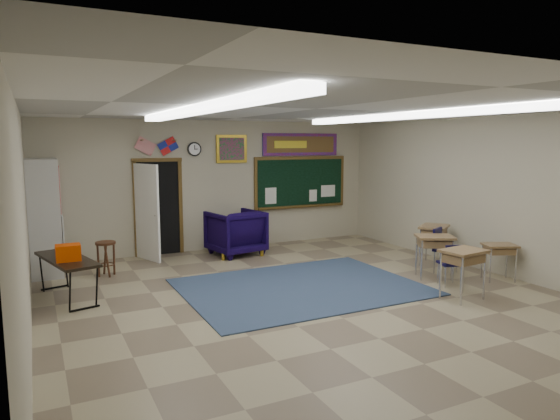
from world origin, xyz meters
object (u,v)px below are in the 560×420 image
wingback_armchair (236,232)px  folding_table (68,276)px  wooden_stool (106,258)px  student_desk_front_left (434,254)px  student_desk_front_right (433,243)px

wingback_armchair → folding_table: bearing=17.1°
folding_table → wooden_stool: 1.40m
folding_table → wooden_stool: bearing=43.8°
folding_table → student_desk_front_left: bearing=-29.2°
student_desk_front_right → folding_table: 6.96m
student_desk_front_left → folding_table: size_ratio=0.48×
wingback_armchair → student_desk_front_right: 4.26m
student_desk_front_left → wooden_stool: bearing=-179.7°
wingback_armchair → wooden_stool: bearing=2.8°
student_desk_front_right → student_desk_front_left: bearing=-167.4°
student_desk_front_left → folding_table: bearing=-167.1°
student_desk_front_right → wooden_stool: size_ratio=1.29×
student_desk_front_left → student_desk_front_right: (0.73, 0.79, 0.01)m
wingback_armchair → student_desk_front_right: wingback_armchair is taller
student_desk_front_left → wooden_stool: student_desk_front_left is taller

